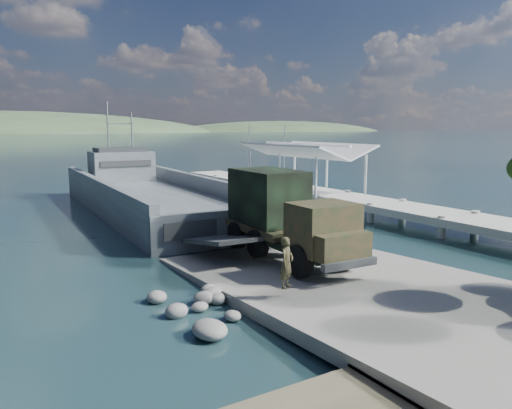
{
  "coord_description": "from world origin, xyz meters",
  "views": [
    {
      "loc": [
        -13.53,
        -15.29,
        6.68
      ],
      "look_at": [
        -0.52,
        6.0,
        2.77
      ],
      "focal_mm": 35.0,
      "sensor_mm": 36.0,
      "label": 1
    }
  ],
  "objects_px": {
    "soldier": "(287,273)",
    "sailboat_far": "(250,178)",
    "sailboat_near": "(284,188)",
    "military_truck": "(285,215)",
    "pier": "(312,186)",
    "landing_craft": "(151,202)"
  },
  "relations": [
    {
      "from": "soldier",
      "to": "sailboat_near",
      "type": "xyz_separation_m",
      "value": [
        19.45,
        28.24,
        -1.06
      ]
    },
    {
      "from": "soldier",
      "to": "sailboat_far",
      "type": "relative_size",
      "value": 0.26
    },
    {
      "from": "sailboat_near",
      "to": "sailboat_far",
      "type": "bearing_deg",
      "value": 100.87
    },
    {
      "from": "pier",
      "to": "military_truck",
      "type": "height_order",
      "value": "pier"
    },
    {
      "from": "military_truck",
      "to": "soldier",
      "type": "xyz_separation_m",
      "value": [
        -3.28,
        -4.86,
        -1.08
      ]
    },
    {
      "from": "landing_craft",
      "to": "sailboat_far",
      "type": "relative_size",
      "value": 4.49
    },
    {
      "from": "landing_craft",
      "to": "soldier",
      "type": "relative_size",
      "value": 17.57
    },
    {
      "from": "military_truck",
      "to": "soldier",
      "type": "relative_size",
      "value": 4.71
    },
    {
      "from": "sailboat_near",
      "to": "landing_craft",
      "type": "bearing_deg",
      "value": -142.78
    },
    {
      "from": "pier",
      "to": "sailboat_near",
      "type": "relative_size",
      "value": 6.19
    },
    {
      "from": "sailboat_far",
      "to": "military_truck",
      "type": "bearing_deg",
      "value": -114.31
    },
    {
      "from": "military_truck",
      "to": "soldier",
      "type": "height_order",
      "value": "military_truck"
    },
    {
      "from": "pier",
      "to": "landing_craft",
      "type": "bearing_deg",
      "value": 165.27
    },
    {
      "from": "pier",
      "to": "soldier",
      "type": "relative_size",
      "value": 23.38
    },
    {
      "from": "military_truck",
      "to": "sailboat_far",
      "type": "bearing_deg",
      "value": 63.95
    },
    {
      "from": "pier",
      "to": "sailboat_near",
      "type": "bearing_deg",
      "value": 70.81
    },
    {
      "from": "sailboat_near",
      "to": "soldier",
      "type": "bearing_deg",
      "value": -104.39
    },
    {
      "from": "landing_craft",
      "to": "soldier",
      "type": "bearing_deg",
      "value": -94.88
    },
    {
      "from": "sailboat_far",
      "to": "landing_craft",
      "type": "bearing_deg",
      "value": -136.51
    },
    {
      "from": "soldier",
      "to": "pier",
      "type": "bearing_deg",
      "value": 19.49
    },
    {
      "from": "sailboat_near",
      "to": "military_truck",
      "type": "bearing_deg",
      "value": -104.51
    },
    {
      "from": "soldier",
      "to": "sailboat_near",
      "type": "relative_size",
      "value": 0.26
    }
  ]
}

